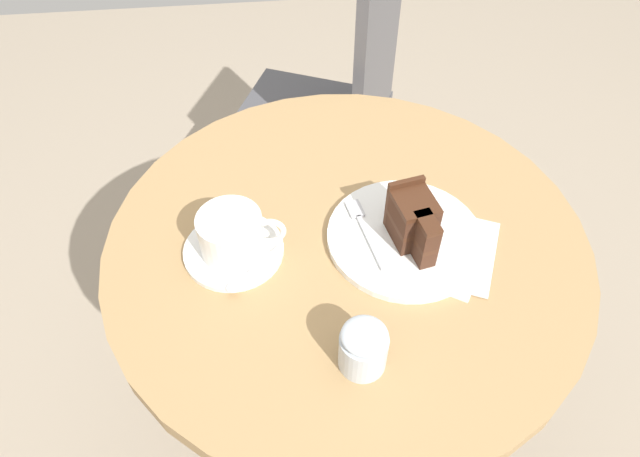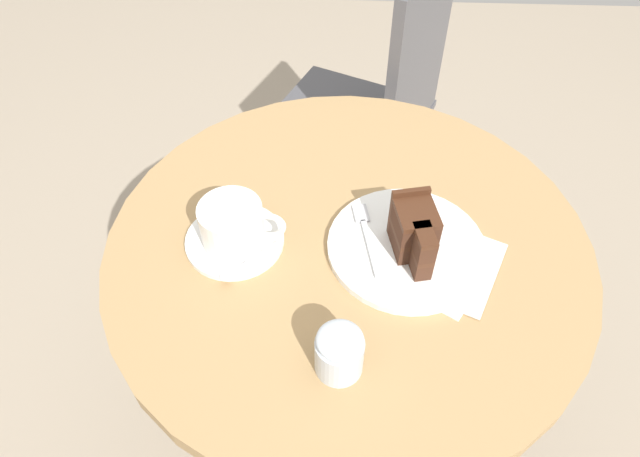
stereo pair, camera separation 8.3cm
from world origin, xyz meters
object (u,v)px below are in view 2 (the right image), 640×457
Objects in this scene: cake_slice at (415,231)px; sugar_pot at (339,352)px; napkin at (439,259)px; coffee_cup at (233,224)px; cafe_chair at (378,104)px; cake_plate at (406,247)px; saucer at (235,240)px; teaspoon at (243,266)px; fork at (365,230)px.

sugar_pot is at bearing -118.53° from cake_slice.
napkin is at bearing 51.16° from sugar_pot.
cafe_chair is (0.25, 0.63, -0.24)m from coffee_cup.
sugar_pot reaches higher than cake_plate.
sugar_pot is (-0.14, -0.18, 0.04)m from napkin.
napkin is (0.31, -0.02, -0.00)m from saucer.
sugar_pot is (0.14, -0.15, 0.03)m from teaspoon.
coffee_cup is 0.06m from teaspoon.
saucer is 0.17× the size of cafe_chair.
cake_plate is 0.22m from sugar_pot.
fork reaches higher than napkin.
coffee_cup is 0.26m from cake_plate.
sugar_pot reaches higher than teaspoon.
coffee_cup is at bearing 176.56° from napkin.
cake_slice reaches higher than cake_plate.
cake_plate is at bearing 159.48° from napkin.
saucer reaches higher than napkin.
coffee_cup is (0.00, -0.00, 0.04)m from saucer.
cake_plate is 0.66m from cafe_chair.
coffee_cup is at bearing 178.36° from cake_slice.
teaspoon reaches higher than saucer.
coffee_cup is at bearing -55.30° from saucer.
cafe_chair is (0.25, 0.63, -0.20)m from saucer.
coffee_cup reaches higher than saucer.
teaspoon is 0.75m from cafe_chair.
fork is at bearing 80.93° from sugar_pot.
cafe_chair is at bearing 68.75° from coffee_cup.
teaspoon is (0.02, -0.05, 0.01)m from saucer.
cake_plate is (0.26, -0.00, -0.04)m from coffee_cup.
cafe_chair reaches higher than cake_slice.
saucer is at bearing 124.70° from coffee_cup.
cake_slice reaches higher than coffee_cup.
cafe_chair is at bearing 91.67° from cake_slice.
saucer is 1.18× the size of coffee_cup.
fork is at bearing 159.32° from cake_plate.
fork is 0.16× the size of cafe_chair.
saucer is 1.06× the size of fork.
saucer is 0.63× the size of cake_plate.
cafe_chair is (-0.06, 0.65, -0.20)m from napkin.
cafe_chair is at bearing 84.15° from sugar_pot.
fork is at bearing 6.66° from coffee_cup.
saucer is 1.84× the size of teaspoon.
cake_plate is 3.16× the size of sugar_pot.
fork is at bearing 5.63° from saucer.
fork is 0.65m from cafe_chair.
fork is 0.22m from sugar_pot.
napkin is 3.02× the size of sugar_pot.
sugar_pot is (0.16, -0.20, 0.03)m from saucer.
napkin is 0.25× the size of cafe_chair.
cake_plate is 0.26× the size of cafe_chair.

